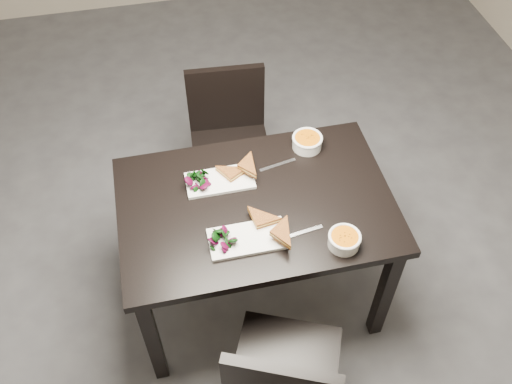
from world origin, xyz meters
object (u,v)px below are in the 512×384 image
(chair_near, at_px, (283,380))
(plate_far, at_px, (220,181))
(soup_bowl_far, at_px, (307,141))
(chair_far, at_px, (229,135))
(plate_near, at_px, (248,239))
(soup_bowl_near, at_px, (344,239))
(table, at_px, (256,216))

(chair_near, distance_m, plate_far, 0.89)
(chair_near, height_order, soup_bowl_far, chair_near)
(chair_far, xyz_separation_m, plate_near, (-0.08, -0.91, 0.27))
(chair_near, height_order, soup_bowl_near, chair_near)
(soup_bowl_near, relative_size, soup_bowl_far, 0.94)
(soup_bowl_far, bearing_deg, plate_far, -163.47)
(table, distance_m, chair_far, 0.74)
(plate_near, bearing_deg, soup_bowl_near, -15.81)
(table, xyz_separation_m, chair_far, (0.01, 0.72, -0.17))
(plate_near, xyz_separation_m, plate_far, (-0.06, 0.34, -0.00))
(plate_far, distance_m, soup_bowl_far, 0.46)
(plate_far, relative_size, soup_bowl_far, 2.10)
(plate_near, relative_size, plate_far, 1.06)
(table, relative_size, plate_near, 3.73)
(plate_near, height_order, soup_bowl_far, soup_bowl_far)
(table, relative_size, plate_far, 3.95)
(table, relative_size, chair_far, 1.41)
(table, bearing_deg, chair_near, -93.54)
(soup_bowl_near, xyz_separation_m, soup_bowl_far, (0.01, 0.58, 0.00))
(table, xyz_separation_m, soup_bowl_near, (0.30, -0.30, 0.13))
(plate_far, height_order, soup_bowl_far, soup_bowl_far)
(chair_far, xyz_separation_m, soup_bowl_near, (0.30, -1.01, 0.30))
(chair_near, bearing_deg, plate_far, 119.55)
(plate_near, relative_size, soup_bowl_near, 2.37)
(table, distance_m, soup_bowl_far, 0.44)
(table, xyz_separation_m, chair_near, (-0.04, -0.69, -0.17))
(plate_far, bearing_deg, plate_near, -80.60)
(table, height_order, chair_near, chair_near)
(chair_near, xyz_separation_m, soup_bowl_near, (0.34, 0.40, 0.30))
(table, xyz_separation_m, plate_near, (-0.08, -0.19, 0.11))
(table, distance_m, plate_near, 0.23)
(soup_bowl_far, bearing_deg, chair_near, -109.85)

